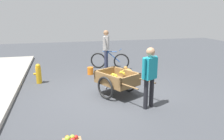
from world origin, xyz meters
name	(u,v)px	position (x,y,z in m)	size (l,w,h in m)	color
ground_plane	(109,95)	(0.00, 0.00, 0.00)	(24.00, 24.00, 0.00)	#3D3F44
fruit_cart	(117,81)	(-0.04, -0.23, 0.43)	(1.81, 1.44, 0.70)	olive
vendor_person	(150,73)	(-1.06, -0.77, 0.90)	(0.34, 0.49, 1.52)	black
bicycle	(110,60)	(2.98, -0.74, 0.35)	(0.78, 1.53, 0.85)	black
cyclist_person	(106,46)	(3.04, -0.60, 0.96)	(0.48, 0.35, 1.61)	#333851
dog	(128,71)	(1.46, -1.07, 0.27)	(0.67, 0.24, 0.40)	#AD7A38
fire_hydrant	(38,74)	(1.64, 2.03, 0.33)	(0.25, 0.25, 0.67)	gold
plastic_bucket	(90,71)	(2.28, 0.19, 0.14)	(0.23, 0.23, 0.28)	orange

